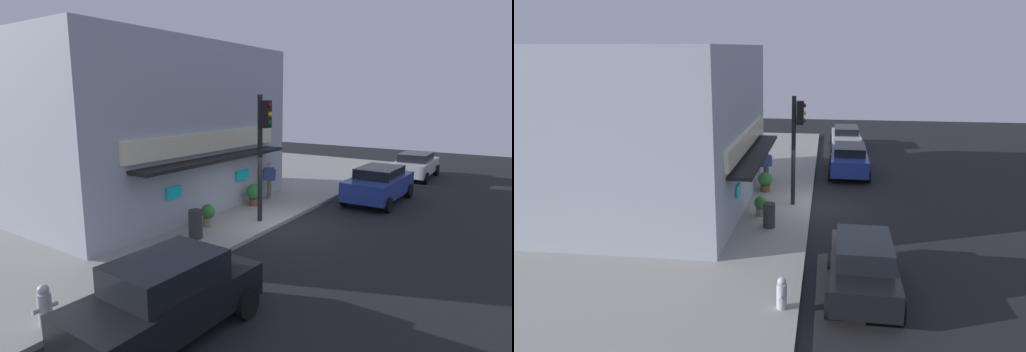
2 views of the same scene
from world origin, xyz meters
TOP-DOWN VIEW (x-y plane):
  - ground_plane at (0.00, 0.00)m, footprint 50.46×50.46m
  - sidewalk at (0.00, 5.78)m, footprint 33.64×11.56m
  - corner_building at (-0.53, 6.81)m, footprint 10.71×9.13m
  - traffic_light at (-0.07, 0.66)m, footprint 0.32×0.58m
  - fire_hydrant at (-8.31, 0.44)m, footprint 0.51×0.27m
  - trash_can at (-2.80, 1.45)m, footprint 0.45×0.45m
  - pedestrian at (3.03, 2.32)m, footprint 0.52×0.58m
  - potted_plant_by_doorway at (-1.61, 1.94)m, footprint 0.51×0.51m
  - potted_plant_by_window at (1.62, 2.18)m, footprint 0.66×0.66m
  - parked_car_black at (-7.03, -1.66)m, footprint 4.01×2.05m
  - parked_car_blue at (5.70, -1.80)m, footprint 4.49×2.19m
  - parked_car_silver at (12.35, -1.85)m, footprint 4.40×2.07m

SIDE VIEW (x-z plane):
  - ground_plane at x=0.00m, z-range 0.00..0.00m
  - sidewalk at x=0.00m, z-range 0.00..0.14m
  - fire_hydrant at x=-8.31m, z-range 0.12..0.99m
  - potted_plant_by_doorway at x=-1.61m, z-range 0.18..0.97m
  - trash_can at x=-2.80m, z-range 0.14..1.07m
  - potted_plant_by_window at x=1.62m, z-range 0.19..1.10m
  - parked_car_silver at x=12.35m, z-range 0.04..1.51m
  - parked_car_black at x=-7.03m, z-range 0.02..1.63m
  - parked_car_blue at x=5.70m, z-range 0.04..1.61m
  - pedestrian at x=3.03m, z-range 0.22..1.86m
  - traffic_light at x=-0.07m, z-range 0.80..5.36m
  - corner_building at x=-0.53m, z-range 0.14..6.68m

